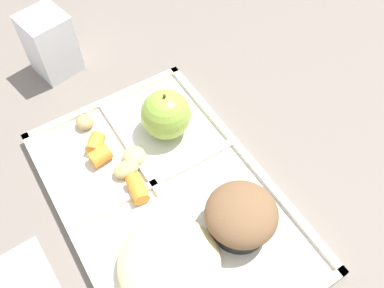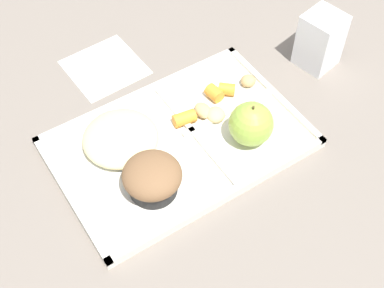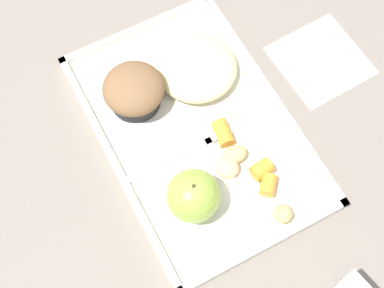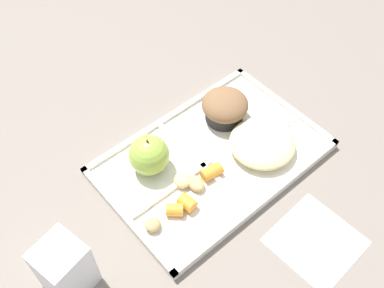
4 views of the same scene
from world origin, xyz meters
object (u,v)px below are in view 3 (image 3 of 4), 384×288
at_px(lunch_tray, 196,131).
at_px(plastic_fork, 165,60).
at_px(green_apple, 193,196).
at_px(bran_muffin, 134,91).

relative_size(lunch_tray, plastic_fork, 3.18).
xyz_separation_m(lunch_tray, green_apple, (-0.10, 0.06, 0.04)).
bearing_deg(bran_muffin, plastic_fork, -58.22).
xyz_separation_m(lunch_tray, bran_muffin, (0.08, 0.06, 0.03)).
height_order(lunch_tray, plastic_fork, lunch_tray).
height_order(lunch_tray, green_apple, green_apple).
bearing_deg(lunch_tray, green_apple, 150.18).
relative_size(lunch_tray, green_apple, 5.14).
height_order(lunch_tray, bran_muffin, bran_muffin).
height_order(bran_muffin, plastic_fork, bran_muffin).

